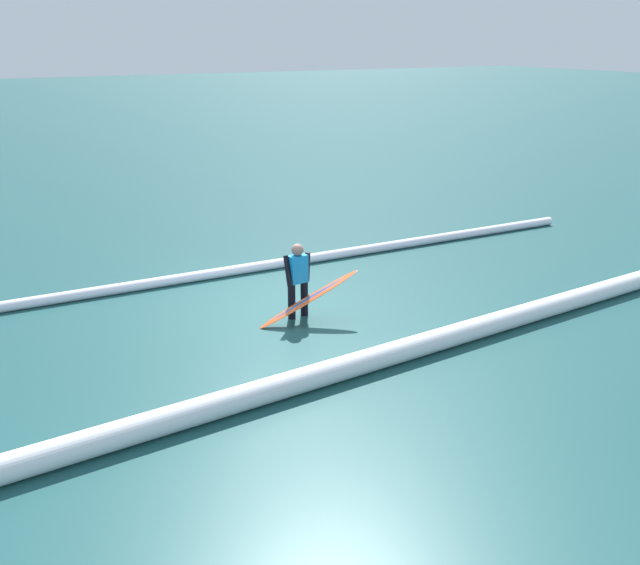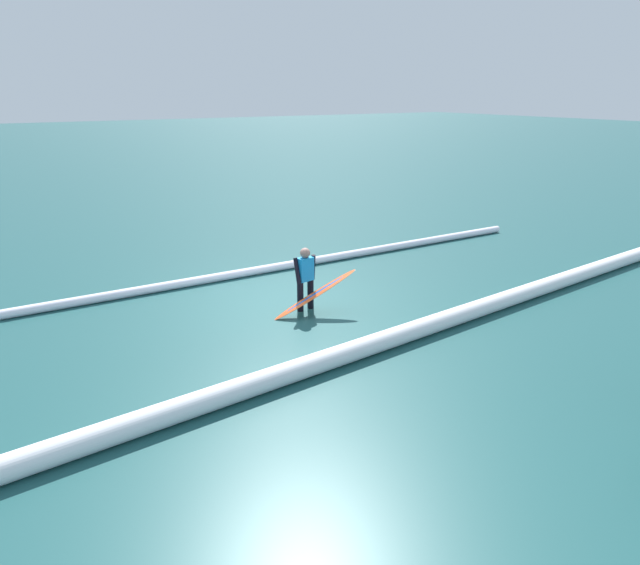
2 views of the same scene
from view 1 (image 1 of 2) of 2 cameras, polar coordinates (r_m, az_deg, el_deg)
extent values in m
plane|color=#1D4E4F|center=(13.52, -3.85, -1.81)|extent=(167.80, 167.80, 0.00)
cylinder|color=black|center=(12.88, -1.29, -1.26)|extent=(0.14, 0.14, 0.67)
cylinder|color=black|center=(12.74, -2.32, -1.52)|extent=(0.14, 0.14, 0.67)
cube|color=#198CD8|center=(12.61, -1.83, 1.12)|extent=(0.36, 0.24, 0.51)
sphere|color=#926D64|center=(12.50, -1.85, 2.68)|extent=(0.22, 0.22, 0.22)
cylinder|color=black|center=(12.73, -1.03, 1.30)|extent=(0.09, 0.13, 0.57)
cylinder|color=black|center=(12.50, -2.65, 0.93)|extent=(0.09, 0.24, 0.56)
ellipsoid|color=#E55926|center=(12.50, -0.91, -1.37)|extent=(1.88, 0.62, 0.93)
ellipsoid|color=blue|center=(12.50, -0.91, -1.35)|extent=(1.48, 0.38, 0.76)
cylinder|color=white|center=(15.30, -6.24, 1.11)|extent=(17.97, 0.59, 0.21)
cylinder|color=white|center=(10.86, 4.10, -6.32)|extent=(21.08, 1.84, 0.36)
camera|label=2|loc=(1.01, -43.36, -5.84)|focal=31.14mm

